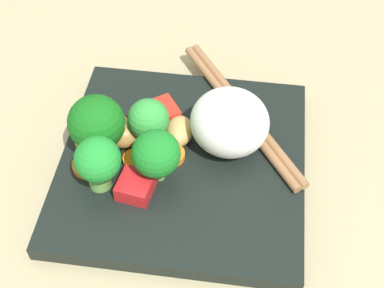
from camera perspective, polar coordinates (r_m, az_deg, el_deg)
ground_plane at (r=54.15cm, az=-0.95°, el=-3.21°), size 110.00×110.00×2.00cm
square_plate at (r=52.71cm, az=-0.98°, el=-2.03°), size 24.42×24.42×1.61cm
rice_mound at (r=50.87cm, az=3.97°, el=2.27°), size 8.61×8.28×6.40cm
broccoli_floret_0 at (r=49.92cm, az=-10.02°, el=1.96°), size 5.27×5.27×7.01cm
broccoli_floret_1 at (r=47.73cm, az=-3.78°, el=-1.05°), size 4.38×4.38×5.98cm
broccoli_floret_2 at (r=51.09cm, az=-4.60°, el=2.48°), size 3.93×3.93×5.37cm
broccoli_floret_3 at (r=47.92cm, az=-9.86°, el=-1.84°), size 4.14×4.14×6.13cm
carrot_slice_0 at (r=54.87cm, az=-7.82°, el=2.00°), size 2.47×2.47×0.72cm
carrot_slice_1 at (r=54.08cm, az=-11.01°, el=0.26°), size 3.22×3.22×0.48cm
carrot_slice_2 at (r=51.73cm, az=-5.98°, el=-1.67°), size 3.00×3.00×0.76cm
carrot_slice_3 at (r=52.15cm, az=-2.04°, el=-0.81°), size 3.41×3.41×0.71cm
carrot_slice_4 at (r=52.05cm, az=-10.81°, el=-2.15°), size 4.00×4.00×0.71cm
pepper_chunk_0 at (r=54.57cm, az=-3.17°, el=3.15°), size 4.11×4.15×1.99cm
pepper_chunk_1 at (r=49.31cm, az=-5.93°, el=-4.43°), size 3.60×3.67×1.67cm
chicken_piece_0 at (r=52.80cm, az=-1.35°, el=1.35°), size 2.94×3.81×2.25cm
chicken_piece_1 at (r=52.71cm, az=-6.95°, el=1.10°), size 4.54×4.44×2.64cm
chopstick_pair at (r=55.80cm, az=5.13°, el=3.51°), size 13.02×19.45×0.89cm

